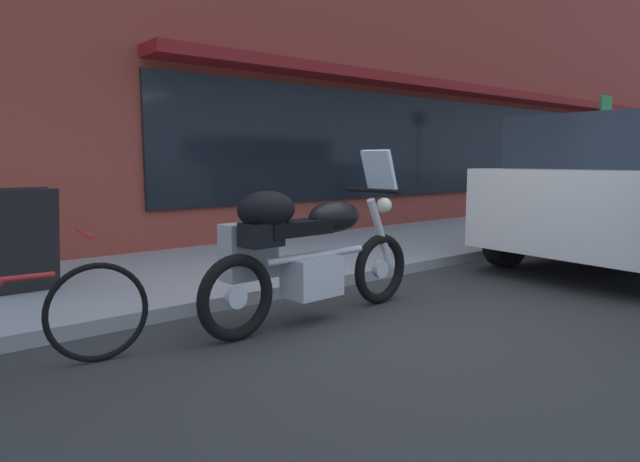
{
  "coord_description": "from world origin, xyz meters",
  "views": [
    {
      "loc": [
        -3.22,
        -2.83,
        1.31
      ],
      "look_at": [
        -0.26,
        0.77,
        0.7
      ],
      "focal_mm": 30.71,
      "sensor_mm": 36.0,
      "label": 1
    }
  ],
  "objects_px": {
    "touring_motorcycle": "(302,249)",
    "parked_bicycle": "(3,321)",
    "sandwich_board_sign": "(23,241)",
    "parking_sign_pole": "(602,147)"
  },
  "relations": [
    {
      "from": "parked_bicycle",
      "to": "sandwich_board_sign",
      "type": "xyz_separation_m",
      "value": [
        0.47,
        1.8,
        0.23
      ]
    },
    {
      "from": "parked_bicycle",
      "to": "parking_sign_pole",
      "type": "bearing_deg",
      "value": 5.55
    },
    {
      "from": "touring_motorcycle",
      "to": "parked_bicycle",
      "type": "xyz_separation_m",
      "value": [
        -2.09,
        0.2,
        -0.24
      ]
    },
    {
      "from": "sandwich_board_sign",
      "to": "touring_motorcycle",
      "type": "bearing_deg",
      "value": -51.13
    },
    {
      "from": "parking_sign_pole",
      "to": "parked_bicycle",
      "type": "bearing_deg",
      "value": -174.45
    },
    {
      "from": "touring_motorcycle",
      "to": "sandwich_board_sign",
      "type": "bearing_deg",
      "value": 128.87
    },
    {
      "from": "sandwich_board_sign",
      "to": "parking_sign_pole",
      "type": "height_order",
      "value": "parking_sign_pole"
    },
    {
      "from": "parked_bicycle",
      "to": "parking_sign_pole",
      "type": "relative_size",
      "value": 0.71
    },
    {
      "from": "sandwich_board_sign",
      "to": "parked_bicycle",
      "type": "bearing_deg",
      "value": -104.74
    },
    {
      "from": "parking_sign_pole",
      "to": "touring_motorcycle",
      "type": "bearing_deg",
      "value": -171.62
    }
  ]
}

